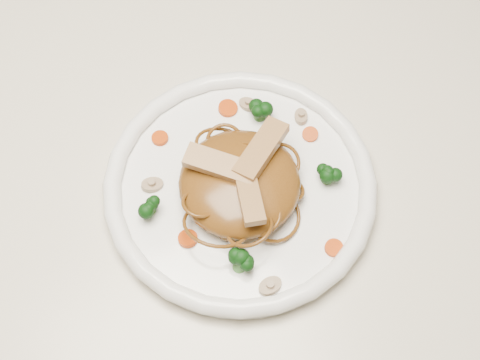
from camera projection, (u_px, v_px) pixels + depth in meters
ground at (187, 351)px, 1.42m from camera, size 4.00×4.00×0.00m
table at (151, 224)px, 0.84m from camera, size 1.20×0.80×0.75m
plate at (240, 189)px, 0.74m from camera, size 0.34×0.34×0.02m
noodle_mound at (240, 183)px, 0.71m from camera, size 0.17×0.17×0.04m
chicken_a at (261, 150)px, 0.70m from camera, size 0.08×0.06×0.01m
chicken_b at (221, 165)px, 0.69m from camera, size 0.07×0.07×0.01m
chicken_c at (249, 195)px, 0.68m from camera, size 0.04×0.07×0.01m
broccoli_0 at (260, 109)px, 0.76m from camera, size 0.03×0.03×0.03m
broccoli_1 at (148, 204)px, 0.71m from camera, size 0.03×0.03×0.03m
broccoli_2 at (239, 261)px, 0.68m from camera, size 0.03×0.03×0.03m
broccoli_3 at (328, 173)px, 0.73m from camera, size 0.03×0.03×0.03m
carrot_0 at (228, 108)px, 0.78m from camera, size 0.02×0.02×0.00m
carrot_1 at (188, 239)px, 0.70m from camera, size 0.03×0.03×0.00m
carrot_2 at (310, 134)px, 0.76m from camera, size 0.02×0.02×0.00m
carrot_3 at (160, 138)px, 0.76m from camera, size 0.02×0.02×0.00m
carrot_4 at (334, 248)px, 0.70m from camera, size 0.02×0.02×0.00m
mushroom_0 at (270, 286)px, 0.68m from camera, size 0.03×0.03×0.01m
mushroom_1 at (301, 117)px, 0.77m from camera, size 0.03×0.03×0.01m
mushroom_2 at (152, 185)px, 0.73m from camera, size 0.03×0.03×0.01m
mushroom_3 at (248, 104)px, 0.78m from camera, size 0.03×0.03×0.01m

